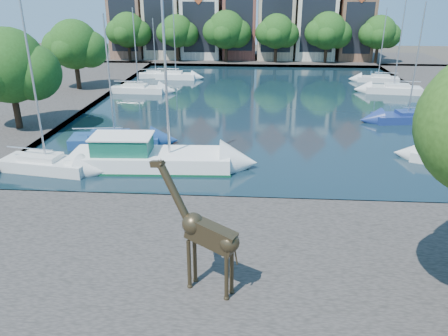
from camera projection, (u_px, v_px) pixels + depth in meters
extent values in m
plane|color=#38332B|center=(274.00, 205.00, 24.63)|extent=(160.00, 160.00, 0.00)
cube|color=black|center=(266.00, 103.00, 46.80)|extent=(38.00, 50.00, 0.08)
cube|color=#453F3C|center=(281.00, 277.00, 18.07)|extent=(50.00, 14.00, 0.50)
cube|color=#453F3C|center=(262.00, 59.00, 76.30)|extent=(60.00, 16.00, 0.50)
cube|color=#453F3C|center=(40.00, 98.00, 48.32)|extent=(14.00, 52.00, 0.50)
cube|color=brown|center=(130.00, 24.00, 75.60)|extent=(5.39, 9.00, 11.00)
cube|color=black|center=(123.00, 25.00, 71.46)|extent=(4.40, 0.05, 8.25)
cube|color=#BFB092|center=(164.00, 19.00, 74.94)|extent=(5.88, 9.00, 12.50)
cube|color=black|center=(159.00, 21.00, 70.80)|extent=(4.80, 0.05, 9.38)
cube|color=silver|center=(202.00, 25.00, 74.90)|extent=(6.37, 9.00, 10.50)
cube|color=black|center=(199.00, 27.00, 70.76)|extent=(5.20, 0.05, 7.88)
cube|color=brown|center=(240.00, 18.00, 74.01)|extent=(5.39, 9.00, 13.00)
cube|color=black|center=(239.00, 19.00, 69.87)|extent=(4.40, 0.05, 9.75)
cube|color=tan|center=(275.00, 23.00, 73.91)|extent=(5.88, 9.00, 11.50)
cube|color=black|center=(276.00, 25.00, 69.77)|extent=(4.80, 0.05, 8.62)
cube|color=beige|center=(314.00, 21.00, 73.40)|extent=(6.37, 9.00, 12.00)
cube|color=black|center=(318.00, 23.00, 69.26)|extent=(5.20, 0.05, 9.00)
cube|color=brown|center=(353.00, 26.00, 73.26)|extent=(5.39, 9.00, 10.50)
cube|color=black|center=(359.00, 28.00, 69.12)|extent=(4.40, 0.05, 7.88)
cylinder|color=#332114|center=(129.00, 51.00, 71.92)|extent=(0.50, 0.50, 3.20)
sphere|color=#1D4213|center=(128.00, 30.00, 70.69)|extent=(5.60, 5.60, 5.60)
sphere|color=#1D4213|center=(139.00, 33.00, 71.07)|extent=(4.20, 4.20, 4.20)
sphere|color=#1D4213|center=(118.00, 32.00, 70.52)|extent=(3.92, 3.92, 3.92)
cylinder|color=#332114|center=(177.00, 51.00, 71.41)|extent=(0.50, 0.50, 3.20)
sphere|color=#1D4213|center=(177.00, 31.00, 70.22)|extent=(5.20, 5.20, 5.20)
sphere|color=#1D4213|center=(187.00, 34.00, 70.60)|extent=(3.90, 3.90, 3.90)
sphere|color=#1D4213|center=(167.00, 33.00, 70.04)|extent=(3.64, 3.64, 3.64)
cylinder|color=#332114|center=(226.00, 52.00, 70.90)|extent=(0.50, 0.50, 3.20)
sphere|color=#1D4213|center=(226.00, 30.00, 69.62)|extent=(6.00, 6.00, 6.00)
sphere|color=#1D4213|center=(237.00, 34.00, 70.01)|extent=(4.50, 4.50, 4.50)
sphere|color=#1D4213|center=(216.00, 32.00, 69.47)|extent=(4.20, 4.20, 4.20)
cylinder|color=#332114|center=(276.00, 52.00, 70.39)|extent=(0.50, 0.50, 3.20)
sphere|color=#1D4213|center=(276.00, 31.00, 69.18)|extent=(5.40, 5.40, 5.40)
sphere|color=#1D4213|center=(286.00, 35.00, 69.55)|extent=(4.05, 4.05, 4.05)
sphere|color=#1D4213|center=(267.00, 33.00, 69.00)|extent=(3.78, 3.78, 3.78)
cylinder|color=#332114|center=(326.00, 52.00, 69.88)|extent=(0.50, 0.50, 3.20)
sphere|color=#1D4213|center=(328.00, 31.00, 68.62)|extent=(5.80, 5.80, 5.80)
sphere|color=#1D4213|center=(338.00, 34.00, 69.00)|extent=(4.35, 4.35, 4.35)
sphere|color=#1D4213|center=(317.00, 33.00, 68.46)|extent=(4.06, 4.06, 4.06)
cylinder|color=#332114|center=(377.00, 53.00, 69.36)|extent=(0.50, 0.50, 3.20)
sphere|color=#1D4213|center=(379.00, 32.00, 68.17)|extent=(5.20, 5.20, 5.20)
sphere|color=#1D4213|center=(388.00, 36.00, 68.55)|extent=(3.90, 3.90, 3.90)
sphere|color=#1D4213|center=(370.00, 34.00, 67.99)|extent=(3.64, 3.64, 3.64)
cylinder|color=#332114|center=(16.00, 108.00, 36.24)|extent=(0.54, 0.54, 3.40)
sphere|color=#1D4213|center=(9.00, 65.00, 34.92)|extent=(6.00, 6.00, 6.00)
sphere|color=#1D4213|center=(33.00, 73.00, 35.31)|extent=(4.50, 4.50, 4.50)
cylinder|color=#332114|center=(78.00, 74.00, 51.09)|extent=(0.54, 0.54, 3.40)
sphere|color=#1D4213|center=(74.00, 44.00, 49.82)|extent=(5.60, 5.60, 5.60)
sphere|color=#1D4213|center=(90.00, 49.00, 50.20)|extent=(4.20, 4.20, 4.20)
sphere|color=#1D4213|center=(60.00, 47.00, 49.65)|extent=(3.92, 3.92, 3.92)
cylinder|color=#3A2F1D|center=(189.00, 264.00, 16.65)|extent=(0.16, 0.16, 2.09)
cylinder|color=#3A2F1D|center=(195.00, 259.00, 17.02)|extent=(0.16, 0.16, 2.09)
cylinder|color=#3A2F1D|center=(227.00, 276.00, 16.00)|extent=(0.16, 0.16, 2.09)
cylinder|color=#3A2F1D|center=(232.00, 269.00, 16.36)|extent=(0.16, 0.16, 2.09)
cube|color=#3A2F1D|center=(211.00, 235.00, 15.96)|extent=(2.08, 1.28, 1.22)
cylinder|color=#3A2F1D|center=(175.00, 194.00, 16.06)|extent=(1.35, 0.79, 2.16)
cube|color=#3A2F1D|center=(157.00, 164.00, 15.96)|extent=(0.61, 0.39, 0.33)
cube|color=white|center=(151.00, 158.00, 29.46)|extent=(10.81, 3.60, 1.35)
cube|color=#12513D|center=(122.00, 146.00, 29.17)|extent=(3.87, 2.52, 1.25)
cylinder|color=#B2B2B7|center=(166.00, 75.00, 27.33)|extent=(0.17, 0.17, 10.41)
cube|color=silver|center=(47.00, 163.00, 29.07)|extent=(6.26, 3.01, 1.01)
cube|color=silver|center=(46.00, 158.00, 28.94)|extent=(2.83, 1.86, 0.56)
cylinder|color=#B2B2B7|center=(32.00, 77.00, 26.92)|extent=(0.13, 0.13, 10.89)
cube|color=navy|center=(115.00, 139.00, 33.95)|extent=(7.06, 3.26, 0.95)
cube|color=navy|center=(115.00, 135.00, 33.83)|extent=(3.17, 2.05, 0.53)
cylinder|color=#B2B2B7|center=(109.00, 78.00, 32.16)|extent=(0.13, 0.13, 8.97)
cube|color=silver|center=(138.00, 89.00, 51.64)|extent=(6.39, 2.53, 0.88)
cube|color=silver|center=(138.00, 86.00, 51.53)|extent=(2.83, 1.68, 0.49)
cylinder|color=#B2B2B7|center=(135.00, 48.00, 49.90)|extent=(0.12, 0.12, 8.78)
cube|color=white|center=(156.00, 74.00, 60.62)|extent=(4.84, 2.52, 0.79)
cube|color=white|center=(156.00, 73.00, 60.52)|extent=(2.21, 1.52, 0.44)
cylinder|color=#B2B2B7|center=(154.00, 46.00, 59.18)|extent=(0.11, 0.11, 7.20)
cube|color=white|center=(176.00, 75.00, 59.45)|extent=(5.40, 2.05, 0.96)
cube|color=white|center=(176.00, 73.00, 59.33)|extent=(2.38, 1.39, 0.53)
cylinder|color=#B2B2B7|center=(174.00, 32.00, 57.30)|extent=(0.13, 0.13, 10.87)
cube|color=navy|center=(407.00, 117.00, 39.94)|extent=(6.41, 3.01, 0.92)
cube|color=navy|center=(408.00, 114.00, 39.82)|extent=(2.89, 1.88, 0.51)
cylinder|color=#B2B2B7|center=(417.00, 60.00, 38.03)|extent=(0.12, 0.12, 9.64)
cube|color=silver|center=(393.00, 89.00, 51.18)|extent=(6.44, 2.95, 1.00)
cube|color=silver|center=(394.00, 86.00, 51.05)|extent=(2.89, 1.86, 0.56)
cylinder|color=#B2B2B7|center=(401.00, 36.00, 48.95)|extent=(0.13, 0.13, 11.29)
cube|color=silver|center=(378.00, 79.00, 57.66)|extent=(5.44, 2.52, 0.84)
cube|color=silver|center=(378.00, 76.00, 57.55)|extent=(2.45, 1.58, 0.47)
cylinder|color=#B2B2B7|center=(383.00, 43.00, 55.95)|extent=(0.11, 0.11, 8.59)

